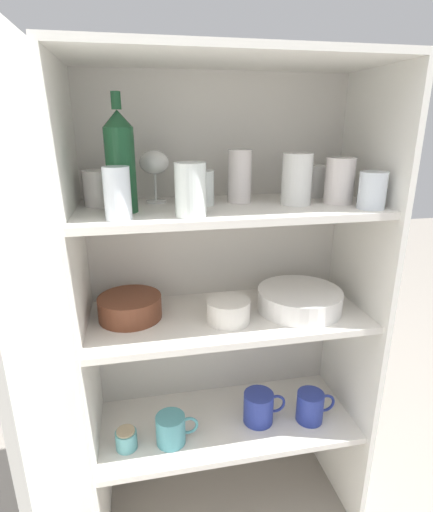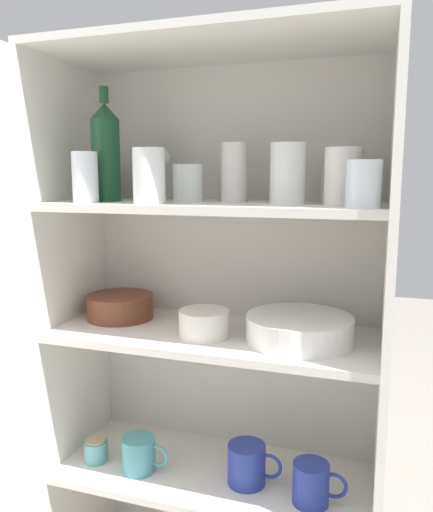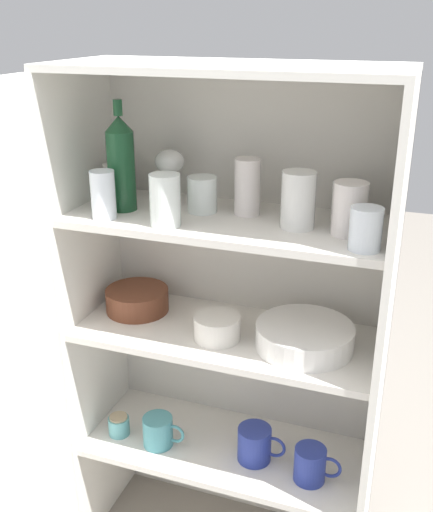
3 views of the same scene
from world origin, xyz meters
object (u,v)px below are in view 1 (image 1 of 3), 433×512
Objects in this scene: plate_stack_white at (299,299)px; mixing_bowl_large at (130,306)px; coffee_mug_primary at (259,407)px; wine_bottle at (120,162)px; storage_jar at (126,439)px; serving_bowl_small at (228,310)px.

mixing_bowl_large is (-0.51, 0.04, 0.00)m from plate_stack_white.
plate_stack_white is 0.38m from coffee_mug_primary.
wine_bottle is at bearing -178.40° from plate_stack_white.
plate_stack_white reaches higher than storage_jar.
coffee_mug_primary is (0.38, -0.00, -0.79)m from wine_bottle.
wine_bottle reaches higher than coffee_mug_primary.
plate_stack_white is 1.82× the size of coffee_mug_primary.
wine_bottle reaches higher than plate_stack_white.
wine_bottle is 2.27× the size of serving_bowl_small.
storage_jar is at bearing -177.35° from serving_bowl_small.
storage_jar is (-0.04, -0.03, -0.81)m from wine_bottle.
wine_bottle is at bearing 175.90° from serving_bowl_small.
plate_stack_white is at bearing 1.60° from wine_bottle.
plate_stack_white is at bearing 5.04° from storage_jar.
plate_stack_white is 2.04× the size of serving_bowl_small.
mixing_bowl_large is at bearing 175.00° from plate_stack_white.
wine_bottle reaches higher than storage_jar.
wine_bottle is 1.12× the size of plate_stack_white.
coffee_mug_primary is at bearing -8.90° from mixing_bowl_large.
serving_bowl_small is at bearing -171.74° from plate_stack_white.
storage_jar is (-0.54, -0.05, -0.39)m from plate_stack_white.
wine_bottle is at bearing 38.70° from storage_jar.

